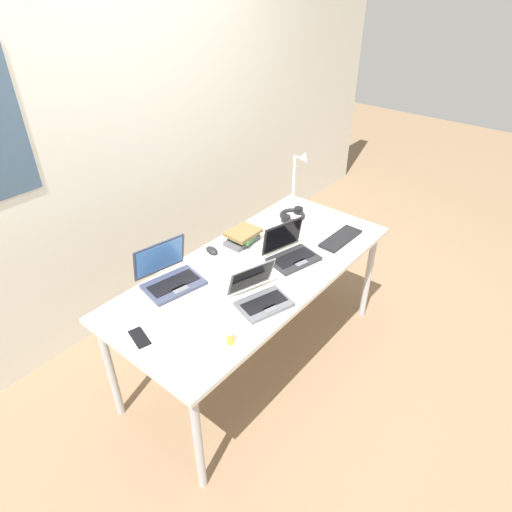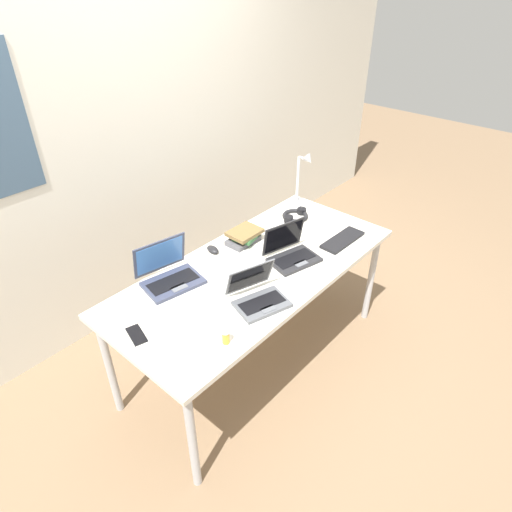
{
  "view_description": "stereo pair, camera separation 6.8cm",
  "coord_description": "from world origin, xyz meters",
  "px_view_note": "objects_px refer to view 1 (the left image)",
  "views": [
    {
      "loc": [
        -1.62,
        -1.33,
        2.24
      ],
      "look_at": [
        0.0,
        0.0,
        0.82
      ],
      "focal_mm": 31.18,
      "sensor_mm": 36.0,
      "label": 1
    },
    {
      "loc": [
        -1.57,
        -1.38,
        2.24
      ],
      "look_at": [
        0.0,
        0.0,
        0.82
      ],
      "focal_mm": 31.18,
      "sensor_mm": 36.0,
      "label": 2
    }
  ],
  "objects_px": {
    "laptop_by_keyboard": "(169,276)",
    "laptop_front_left": "(260,296)",
    "cell_phone": "(139,338)",
    "book_stack": "(243,237)",
    "external_keyboard": "(341,238)",
    "computer_mouse": "(212,250)",
    "laptop_near_lamp": "(290,252)",
    "desk_lamp": "(298,179)",
    "headphones": "(292,215)",
    "pill_bottle": "(230,337)"
  },
  "relations": [
    {
      "from": "laptop_by_keyboard",
      "to": "laptop_front_left",
      "type": "bearing_deg",
      "value": -68.66
    },
    {
      "from": "cell_phone",
      "to": "book_stack",
      "type": "bearing_deg",
      "value": 26.42
    },
    {
      "from": "external_keyboard",
      "to": "computer_mouse",
      "type": "bearing_deg",
      "value": 141.6
    },
    {
      "from": "external_keyboard",
      "to": "laptop_by_keyboard",
      "type": "bearing_deg",
      "value": 155.13
    },
    {
      "from": "laptop_near_lamp",
      "to": "laptop_by_keyboard",
      "type": "xyz_separation_m",
      "value": [
        -0.62,
        0.37,
        0.0
      ]
    },
    {
      "from": "desk_lamp",
      "to": "book_stack",
      "type": "relative_size",
      "value": 1.82
    },
    {
      "from": "cell_phone",
      "to": "book_stack",
      "type": "height_order",
      "value": "book_stack"
    },
    {
      "from": "external_keyboard",
      "to": "book_stack",
      "type": "bearing_deg",
      "value": 133.83
    },
    {
      "from": "laptop_front_left",
      "to": "computer_mouse",
      "type": "distance_m",
      "value": 0.55
    },
    {
      "from": "desk_lamp",
      "to": "external_keyboard",
      "type": "bearing_deg",
      "value": -114.29
    },
    {
      "from": "computer_mouse",
      "to": "headphones",
      "type": "distance_m",
      "value": 0.68
    },
    {
      "from": "laptop_by_keyboard",
      "to": "external_keyboard",
      "type": "height_order",
      "value": "laptop_by_keyboard"
    },
    {
      "from": "laptop_front_left",
      "to": "laptop_by_keyboard",
      "type": "xyz_separation_m",
      "value": [
        -0.19,
        0.49,
        0.01
      ]
    },
    {
      "from": "desk_lamp",
      "to": "laptop_near_lamp",
      "type": "height_order",
      "value": "desk_lamp"
    },
    {
      "from": "desk_lamp",
      "to": "laptop_front_left",
      "type": "height_order",
      "value": "desk_lamp"
    },
    {
      "from": "computer_mouse",
      "to": "headphones",
      "type": "xyz_separation_m",
      "value": [
        0.67,
        -0.12,
        -0.0
      ]
    },
    {
      "from": "desk_lamp",
      "to": "external_keyboard",
      "type": "relative_size",
      "value": 1.21
    },
    {
      "from": "laptop_front_left",
      "to": "desk_lamp",
      "type": "bearing_deg",
      "value": 25.47
    },
    {
      "from": "computer_mouse",
      "to": "cell_phone",
      "type": "xyz_separation_m",
      "value": [
        -0.74,
        -0.25,
        -0.01
      ]
    },
    {
      "from": "desk_lamp",
      "to": "computer_mouse",
      "type": "bearing_deg",
      "value": 177.97
    },
    {
      "from": "computer_mouse",
      "to": "book_stack",
      "type": "xyz_separation_m",
      "value": [
        0.21,
        -0.07,
        0.02
      ]
    },
    {
      "from": "external_keyboard",
      "to": "cell_phone",
      "type": "xyz_separation_m",
      "value": [
        -1.37,
        0.28,
        -0.01
      ]
    },
    {
      "from": "desk_lamp",
      "to": "laptop_by_keyboard",
      "type": "distance_m",
      "value": 1.22
    },
    {
      "from": "laptop_front_left",
      "to": "book_stack",
      "type": "relative_size",
      "value": 1.49
    },
    {
      "from": "book_stack",
      "to": "laptop_near_lamp",
      "type": "bearing_deg",
      "value": -82.52
    },
    {
      "from": "laptop_by_keyboard",
      "to": "headphones",
      "type": "distance_m",
      "value": 1.04
    },
    {
      "from": "pill_bottle",
      "to": "laptop_by_keyboard",
      "type": "bearing_deg",
      "value": 76.88
    },
    {
      "from": "computer_mouse",
      "to": "pill_bottle",
      "type": "bearing_deg",
      "value": -119.88
    },
    {
      "from": "desk_lamp",
      "to": "laptop_by_keyboard",
      "type": "height_order",
      "value": "desk_lamp"
    },
    {
      "from": "laptop_near_lamp",
      "to": "laptop_by_keyboard",
      "type": "relative_size",
      "value": 0.94
    },
    {
      "from": "computer_mouse",
      "to": "book_stack",
      "type": "relative_size",
      "value": 0.44
    },
    {
      "from": "book_stack",
      "to": "laptop_by_keyboard",
      "type": "bearing_deg",
      "value": 176.34
    },
    {
      "from": "laptop_near_lamp",
      "to": "external_keyboard",
      "type": "bearing_deg",
      "value": -19.01
    },
    {
      "from": "desk_lamp",
      "to": "cell_phone",
      "type": "xyz_separation_m",
      "value": [
        -1.59,
        -0.22,
        -0.19
      ]
    },
    {
      "from": "cell_phone",
      "to": "pill_bottle",
      "type": "relative_size",
      "value": 1.72
    },
    {
      "from": "computer_mouse",
      "to": "pill_bottle",
      "type": "height_order",
      "value": "pill_bottle"
    },
    {
      "from": "desk_lamp",
      "to": "laptop_by_keyboard",
      "type": "relative_size",
      "value": 1.14
    },
    {
      "from": "headphones",
      "to": "book_stack",
      "type": "distance_m",
      "value": 0.47
    },
    {
      "from": "laptop_by_keyboard",
      "to": "cell_phone",
      "type": "relative_size",
      "value": 2.59
    },
    {
      "from": "external_keyboard",
      "to": "computer_mouse",
      "type": "relative_size",
      "value": 3.44
    },
    {
      "from": "cell_phone",
      "to": "headphones",
      "type": "bearing_deg",
      "value": 21.06
    },
    {
      "from": "laptop_front_left",
      "to": "cell_phone",
      "type": "bearing_deg",
      "value": 154.61
    },
    {
      "from": "laptop_near_lamp",
      "to": "computer_mouse",
      "type": "relative_size",
      "value": 3.45
    },
    {
      "from": "book_stack",
      "to": "headphones",
      "type": "bearing_deg",
      "value": -6.04
    },
    {
      "from": "laptop_near_lamp",
      "to": "desk_lamp",
      "type": "bearing_deg",
      "value": 31.92
    },
    {
      "from": "laptop_near_lamp",
      "to": "pill_bottle",
      "type": "distance_m",
      "value": 0.78
    },
    {
      "from": "laptop_near_lamp",
      "to": "pill_bottle",
      "type": "xyz_separation_m",
      "value": [
        -0.75,
        -0.2,
        -0.0
      ]
    },
    {
      "from": "headphones",
      "to": "book_stack",
      "type": "xyz_separation_m",
      "value": [
        -0.46,
        0.05,
        0.03
      ]
    },
    {
      "from": "laptop_near_lamp",
      "to": "cell_phone",
      "type": "relative_size",
      "value": 2.43
    },
    {
      "from": "laptop_near_lamp",
      "to": "laptop_front_left",
      "type": "relative_size",
      "value": 1.01
    }
  ]
}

